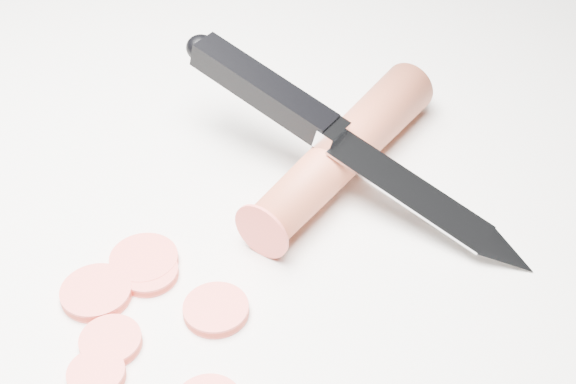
% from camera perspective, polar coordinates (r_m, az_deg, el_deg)
% --- Properties ---
extents(ground, '(2.40, 2.40, 0.00)m').
position_cam_1_polar(ground, '(0.49, -7.99, -3.84)').
color(ground, silver).
rests_on(ground, ground).
extents(carrot, '(0.08, 0.19, 0.03)m').
position_cam_1_polar(carrot, '(0.53, 3.97, 2.91)').
color(carrot, '#C24F31').
rests_on(carrot, ground).
extents(carrot_slice_0, '(0.04, 0.04, 0.01)m').
position_cam_1_polar(carrot_slice_0, '(0.48, -10.20, -4.78)').
color(carrot_slice_0, '#F35247').
rests_on(carrot_slice_0, ground).
extents(carrot_slice_1, '(0.03, 0.03, 0.01)m').
position_cam_1_polar(carrot_slice_1, '(0.45, -12.50, -10.34)').
color(carrot_slice_1, '#F35247').
rests_on(carrot_slice_1, ground).
extents(carrot_slice_2, '(0.03, 0.03, 0.01)m').
position_cam_1_polar(carrot_slice_2, '(0.48, -9.88, -5.67)').
color(carrot_slice_2, '#F35247').
rests_on(carrot_slice_2, ground).
extents(carrot_slice_3, '(0.04, 0.04, 0.01)m').
position_cam_1_polar(carrot_slice_3, '(0.45, -5.14, -8.34)').
color(carrot_slice_3, '#F35247').
rests_on(carrot_slice_3, ground).
extents(carrot_slice_4, '(0.03, 0.03, 0.01)m').
position_cam_1_polar(carrot_slice_4, '(0.44, -13.47, -12.52)').
color(carrot_slice_4, '#F35247').
rests_on(carrot_slice_4, ground).
extents(carrot_slice_5, '(0.04, 0.04, 0.01)m').
position_cam_1_polar(carrot_slice_5, '(0.47, -13.48, -6.97)').
color(carrot_slice_5, '#F35247').
rests_on(carrot_slice_5, ground).
extents(kitchen_knife, '(0.26, 0.09, 0.08)m').
position_cam_1_polar(kitchen_knife, '(0.51, 4.55, 3.51)').
color(kitchen_knife, '#B5B7BB').
rests_on(kitchen_knife, ground).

